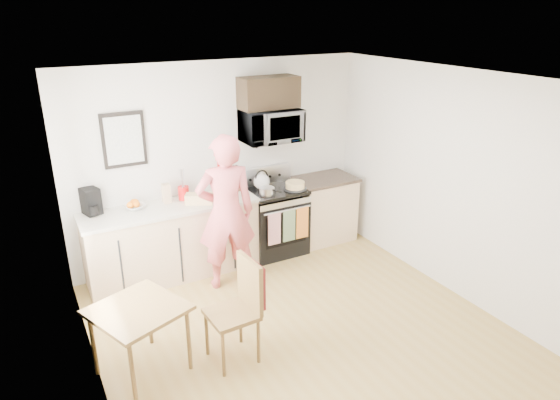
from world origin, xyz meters
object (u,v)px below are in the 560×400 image
range (275,222)px  microwave (271,126)px  dining_table (138,316)px  chair (245,295)px  person (226,213)px  cake (295,186)px

range → microwave: size_ratio=1.53×
dining_table → chair: (0.95, -0.22, 0.05)m
person → chair: (-0.37, -1.31, -0.28)m
range → microwave: (-0.00, 0.10, 1.32)m
person → dining_table: (-1.32, -1.09, -0.34)m
person → cake: size_ratio=6.08×
chair → cake: same height
microwave → chair: microwave is taller
range → chair: 2.26m
chair → cake: 2.29m
dining_table → microwave: bearing=37.3°
chair → cake: size_ratio=3.30×
chair → cake: bearing=44.5°
dining_table → cake: 2.90m
person → cake: person is taller
range → chair: bearing=-125.4°
cake → chair: bearing=-132.3°
person → dining_table: person is taller
range → cake: size_ratio=3.73×
range → dining_table: range is taller
chair → cake: (1.53, 1.68, 0.31)m
range → chair: size_ratio=1.13×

